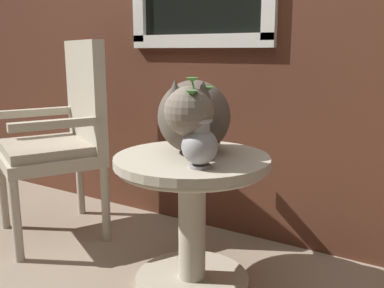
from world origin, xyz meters
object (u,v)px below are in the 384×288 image
Objects in this scene: cat at (193,116)px; pewter_vase_with_ivy at (200,142)px; wicker_side_table at (192,197)px; wicker_chair at (63,133)px.

pewter_vase_with_ivy is (0.13, -0.17, -0.06)m from cat.
wicker_side_table is 0.32m from pewter_vase_with_ivy.
wicker_chair reaches higher than pewter_vase_with_ivy.
wicker_chair is 1.63× the size of cat.
cat is (-0.02, 0.04, 0.33)m from wicker_side_table.
cat is 0.23m from pewter_vase_with_ivy.
wicker_chair is at bearing 173.10° from wicker_side_table.
cat is at bearing 127.29° from pewter_vase_with_ivy.
wicker_side_table is 1.00× the size of cat.
wicker_side_table is 0.89m from wicker_chair.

